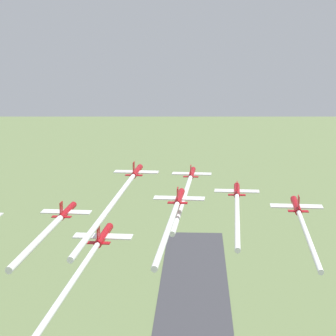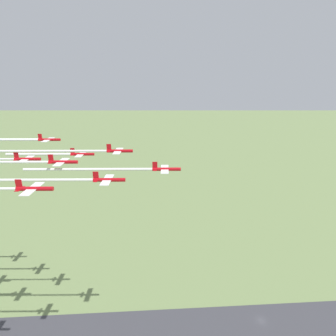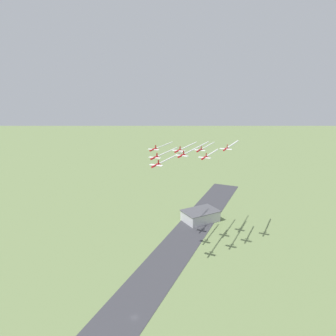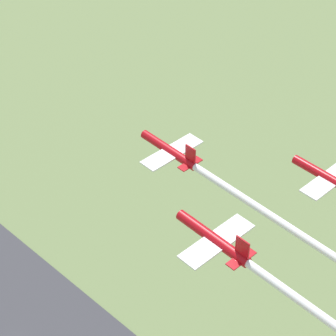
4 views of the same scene
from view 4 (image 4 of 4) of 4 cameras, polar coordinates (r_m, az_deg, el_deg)
jet_0 at (r=89.24m, az=0.24°, el=1.50°), size 9.47×9.31×3.41m
jet_1 at (r=71.34m, az=4.13°, el=-6.22°), size 9.47×9.31×3.41m
jet_2 at (r=87.04m, az=13.79°, el=-0.83°), size 9.47×9.31×3.41m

